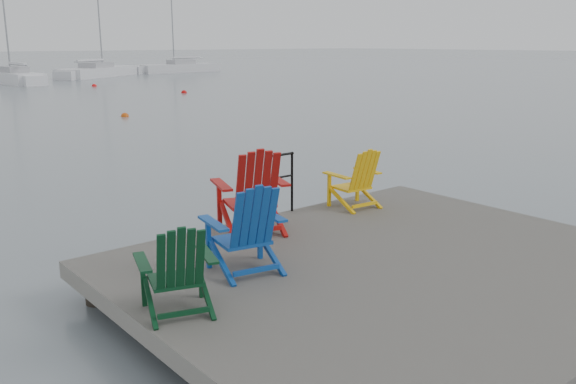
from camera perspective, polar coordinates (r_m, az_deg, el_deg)
ground at (r=7.36m, az=9.94°, el=-10.15°), size 400.00×400.00×0.00m
dock at (r=7.22m, az=10.06°, el=-7.63°), size 6.00×5.00×1.40m
handrail at (r=8.88m, az=-0.72°, el=1.34°), size 0.48×0.04×0.90m
chair_green at (r=5.73m, az=-10.29°, el=-7.02°), size 0.84×0.80×0.89m
chair_blue at (r=6.62m, az=-3.87°, el=-3.36°), size 0.91×0.86×1.02m
chair_red at (r=7.98m, az=-3.33°, el=0.15°), size 1.09×1.04×1.15m
chair_yellow at (r=9.28m, az=6.43°, el=1.29°), size 0.77×0.72×0.91m
sailboat_near at (r=49.62m, az=-24.31°, el=9.67°), size 2.49×7.89×10.82m
sailboat_mid at (r=56.49m, az=-17.21°, el=10.64°), size 9.23×7.51×13.02m
sailboat_far at (r=62.87m, az=-10.25°, el=11.30°), size 8.62×3.22×11.62m
buoy_a at (r=25.86m, az=-15.01°, el=6.83°), size 0.32×0.32×0.32m
buoy_c at (r=37.18m, az=-9.70°, el=9.12°), size 0.35×0.35×0.35m
buoy_d at (r=44.19m, az=-17.68°, el=9.40°), size 0.34×0.34×0.34m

